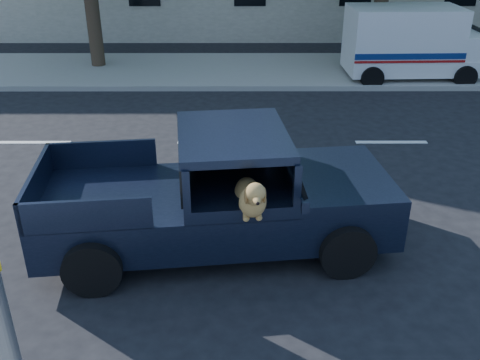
{
  "coord_description": "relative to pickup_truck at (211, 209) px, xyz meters",
  "views": [
    {
      "loc": [
        0.58,
        -7.67,
        4.65
      ],
      "look_at": [
        0.59,
        -1.06,
        1.31
      ],
      "focal_mm": 40.0,
      "sensor_mm": 36.0,
      "label": 1
    }
  ],
  "objects": [
    {
      "name": "mail_truck",
      "position": [
        5.55,
        9.05,
        0.32
      ],
      "size": [
        4.02,
        2.14,
        2.17
      ],
      "rotation": [
        0.0,
        0.0,
        0.04
      ],
      "color": "silver",
      "rests_on": "ground"
    },
    {
      "name": "pickup_truck",
      "position": [
        0.0,
        0.0,
        0.0
      ],
      "size": [
        5.37,
        2.84,
        1.85
      ],
      "rotation": [
        0.0,
        0.0,
        0.11
      ],
      "color": "black",
      "rests_on": "ground"
    },
    {
      "name": "lane_stripes",
      "position": [
        1.84,
        4.09,
        -0.62
      ],
      "size": [
        21.6,
        0.14,
        0.01
      ],
      "primitive_type": null,
      "color": "silver",
      "rests_on": "ground"
    },
    {
      "name": "far_sidewalk",
      "position": [
        -0.16,
        9.89,
        -0.55
      ],
      "size": [
        60.0,
        4.0,
        0.15
      ],
      "primitive_type": "cube",
      "color": "gray",
      "rests_on": "ground"
    },
    {
      "name": "ground",
      "position": [
        -0.16,
        0.69,
        -0.63
      ],
      "size": [
        120.0,
        120.0,
        0.0
      ],
      "primitive_type": "plane",
      "color": "black",
      "rests_on": "ground"
    }
  ]
}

